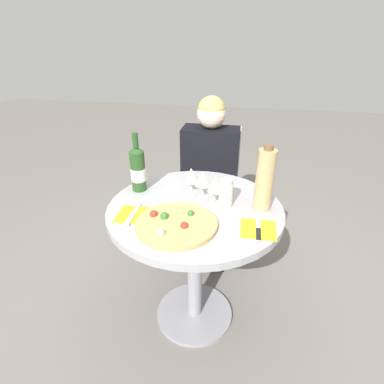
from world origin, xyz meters
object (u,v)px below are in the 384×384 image
at_px(seated_diner, 208,189).
at_px(wine_bottle, 138,169).
at_px(tall_carafe, 265,180).
at_px(dining_table, 195,233).
at_px(pizza_large, 176,224).
at_px(chair_behind_diner, 210,191).

bearing_deg(seated_diner, wine_bottle, 60.39).
distance_m(seated_diner, tall_carafe, 0.80).
height_order(dining_table, pizza_large, pizza_large).
xyz_separation_m(pizza_large, wine_bottle, (-0.28, 0.30, 0.11)).
height_order(dining_table, wine_bottle, wine_bottle).
relative_size(seated_diner, pizza_large, 3.23).
bearing_deg(chair_behind_diner, wine_bottle, 65.92).
bearing_deg(seated_diner, dining_table, 92.00).
relative_size(chair_behind_diner, tall_carafe, 2.88).
bearing_deg(dining_table, seated_diner, 92.00).
xyz_separation_m(dining_table, wine_bottle, (-0.33, 0.12, 0.28)).
relative_size(wine_bottle, tall_carafe, 0.98).
distance_m(chair_behind_diner, seated_diner, 0.17).
height_order(dining_table, seated_diner, seated_diner).
bearing_deg(chair_behind_diner, dining_table, 91.64).
relative_size(dining_table, seated_diner, 0.74).
bearing_deg(tall_carafe, seated_diner, 119.15).
bearing_deg(dining_table, tall_carafe, 7.38).
distance_m(chair_behind_diner, tall_carafe, 0.96).
bearing_deg(chair_behind_diner, seated_diner, 90.00).
height_order(chair_behind_diner, pizza_large, chair_behind_diner).
xyz_separation_m(chair_behind_diner, tall_carafe, (0.34, -0.76, 0.47)).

